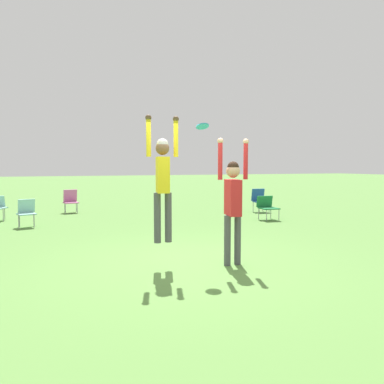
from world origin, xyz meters
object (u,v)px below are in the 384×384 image
(person_jumping, at_px, (163,175))
(frisbee, at_px, (202,126))
(camping_chair_4, at_px, (26,211))
(person_defending, at_px, (233,198))
(camping_chair_0, at_px, (267,206))
(camping_chair_2, at_px, (260,199))
(camping_chair_1, at_px, (71,200))

(person_jumping, distance_m, frisbee, 1.14)
(camping_chair_4, bearing_deg, person_jumping, 97.94)
(person_defending, relative_size, frisbee, 9.63)
(person_defending, xyz_separation_m, camping_chair_4, (-3.58, 5.91, -0.74))
(frisbee, bearing_deg, person_defending, -29.79)
(person_jumping, relative_size, frisbee, 9.25)
(person_defending, bearing_deg, person_jumping, -90.00)
(camping_chair_0, distance_m, camping_chair_2, 2.05)
(person_defending, height_order, camping_chair_0, person_defending)
(frisbee, xyz_separation_m, camping_chair_0, (4.19, 4.30, -2.02))
(person_defending, relative_size, camping_chair_0, 2.90)
(frisbee, distance_m, camping_chair_2, 8.21)
(person_jumping, height_order, frisbee, person_jumping)
(camping_chair_4, bearing_deg, camping_chair_2, 168.94)
(person_jumping, bearing_deg, camping_chair_0, -37.46)
(camping_chair_1, bearing_deg, person_defending, 95.18)
(person_defending, relative_size, camping_chair_1, 2.61)
(person_defending, bearing_deg, camping_chair_0, 152.22)
(camping_chair_2, relative_size, camping_chair_4, 1.11)
(person_jumping, height_order, camping_chair_0, person_jumping)
(person_defending, xyz_separation_m, frisbee, (-0.47, 0.27, 1.26))
(person_jumping, distance_m, camping_chair_1, 8.80)
(person_defending, relative_size, camping_chair_2, 2.54)
(person_defending, distance_m, camping_chair_4, 6.95)
(person_jumping, distance_m, camping_chair_0, 6.67)
(person_jumping, relative_size, person_defending, 0.96)
(person_jumping, bearing_deg, person_defending, -90.00)
(person_jumping, bearing_deg, camping_chair_2, -31.93)
(camping_chair_2, distance_m, camping_chair_4, 8.19)
(person_jumping, relative_size, camping_chair_2, 2.44)
(camping_chair_2, bearing_deg, person_defending, 61.15)
(camping_chair_0, bearing_deg, camping_chair_4, -4.13)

